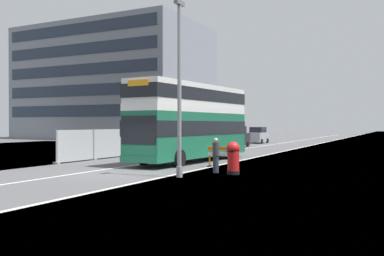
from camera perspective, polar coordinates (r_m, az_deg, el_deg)
ground at (r=21.11m, az=-8.57°, el=-6.22°), size 140.00×280.00×0.10m
double_decker_bus at (r=27.53m, az=-0.05°, el=0.95°), size 3.30×11.30×4.94m
lamppost_foreground at (r=19.49m, az=-1.69°, el=4.54°), size 0.29×0.70×8.05m
red_pillar_postbox at (r=20.71m, az=5.54°, el=-3.80°), size 0.64×0.64×1.58m
roadworks_barrier at (r=23.94m, az=4.11°, el=-3.52°), size 1.78×0.46×1.16m
construction_site_fence at (r=36.62m, az=-4.42°, el=-1.69°), size 0.44×24.00×2.11m
car_oncoming_near at (r=45.20m, az=5.83°, el=-1.24°), size 1.97×4.28×2.22m
car_receding_mid at (r=54.82m, az=8.81°, el=-1.01°), size 1.92×3.82×2.05m
bare_tree_far_verge_near at (r=54.91m, az=-1.59°, el=0.22°), size 2.43×2.97×4.48m
bare_tree_far_verge_mid at (r=71.02m, az=3.26°, el=0.42°), size 2.46×2.72×4.43m
bare_tree_far_verge_far at (r=70.14m, az=3.41°, el=0.48°), size 1.66×2.48×5.42m
pedestrian_at_kerb at (r=21.30m, az=3.20°, el=-3.66°), size 0.34×0.34×1.74m
backdrop_office_block at (r=72.37m, az=-10.30°, el=5.78°), size 29.34×17.85×18.13m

